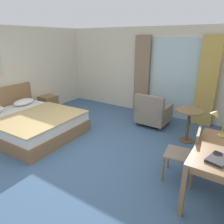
{
  "coord_description": "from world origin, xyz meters",
  "views": [
    {
      "loc": [
        2.56,
        -2.73,
        2.2
      ],
      "look_at": [
        0.43,
        0.47,
        0.82
      ],
      "focal_mm": 33.14,
      "sensor_mm": 36.0,
      "label": 1
    }
  ],
  "objects": [
    {
      "name": "ground",
      "position": [
        0.0,
        0.0,
        -0.05
      ],
      "size": [
        6.21,
        6.66,
        0.1
      ],
      "primitive_type": "cube",
      "color": "#426084"
    },
    {
      "name": "wall_back",
      "position": [
        0.0,
        3.07,
        1.25
      ],
      "size": [
        5.81,
        0.12,
        2.51
      ],
      "primitive_type": "cube",
      "color": "beige",
      "rests_on": "ground"
    },
    {
      "name": "balcony_glass_door",
      "position": [
        0.79,
        2.99,
        1.1
      ],
      "size": [
        1.37,
        0.02,
        2.2
      ],
      "primitive_type": "cube",
      "color": "silver",
      "rests_on": "ground"
    },
    {
      "name": "curtain_panel_left",
      "position": [
        -0.11,
        2.89,
        1.14
      ],
      "size": [
        0.46,
        0.1,
        2.28
      ],
      "primitive_type": "cube",
      "color": "#897056",
      "rests_on": "ground"
    },
    {
      "name": "curtain_panel_right",
      "position": [
        1.7,
        2.89,
        1.14
      ],
      "size": [
        0.48,
        0.1,
        2.28
      ],
      "primitive_type": "cube",
      "color": "tan",
      "rests_on": "ground"
    },
    {
      "name": "bed",
      "position": [
        -1.67,
        -0.01,
        0.27
      ],
      "size": [
        2.31,
        1.92,
        0.99
      ],
      "color": "olive",
      "rests_on": "ground"
    },
    {
      "name": "nightstand",
      "position": [
        -2.55,
        1.34,
        0.25
      ],
      "size": [
        0.45,
        0.46,
        0.5
      ],
      "color": "olive",
      "rests_on": "ground"
    },
    {
      "name": "writing_desk",
      "position": [
        2.4,
        0.13,
        0.68
      ],
      "size": [
        0.6,
        1.29,
        0.78
      ],
      "color": "olive",
      "rests_on": "ground"
    },
    {
      "name": "desk_chair",
      "position": [
        1.96,
        0.28,
        0.51
      ],
      "size": [
        0.52,
        0.49,
        0.9
      ],
      "color": "gray",
      "rests_on": "ground"
    },
    {
      "name": "desk_lamp",
      "position": [
        2.27,
        0.49,
        1.1
      ],
      "size": [
        0.28,
        0.26,
        0.47
      ],
      "color": "tan",
      "rests_on": "writing_desk"
    },
    {
      "name": "closed_book",
      "position": [
        2.43,
        -0.18,
        0.8
      ],
      "size": [
        0.28,
        0.36,
        0.03
      ],
      "primitive_type": "cube",
      "rotation": [
        0.0,
        0.0,
        -0.25
      ],
      "color": "#232328",
      "rests_on": "writing_desk"
    },
    {
      "name": "armchair_by_window",
      "position": [
        0.63,
        2.11,
        0.33
      ],
      "size": [
        0.78,
        0.8,
        0.86
      ],
      "color": "gray",
      "rests_on": "ground"
    },
    {
      "name": "round_cafe_table",
      "position": [
        1.63,
        1.68,
        0.54
      ],
      "size": [
        0.58,
        0.58,
        0.74
      ],
      "color": "olive",
      "rests_on": "ground"
    }
  ]
}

